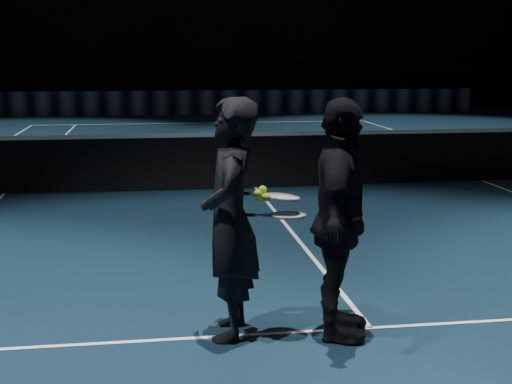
# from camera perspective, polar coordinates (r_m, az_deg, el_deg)

# --- Properties ---
(floor) EXTENTS (36.00, 36.00, 0.00)m
(floor) POSITION_cam_1_polar(r_m,az_deg,el_deg) (12.07, -0.04, 0.34)
(floor) COLOR black
(floor) RESTS_ON ground
(court_lines) EXTENTS (10.98, 23.78, 0.01)m
(court_lines) POSITION_cam_1_polar(r_m,az_deg,el_deg) (12.07, -0.04, 0.36)
(court_lines) COLOR white
(court_lines) RESTS_ON floor
(net_mesh) EXTENTS (12.80, 0.02, 0.86)m
(net_mesh) POSITION_cam_1_polar(r_m,az_deg,el_deg) (12.00, -0.04, 2.45)
(net_mesh) COLOR black
(net_mesh) RESTS_ON floor
(net_tape) EXTENTS (12.80, 0.03, 0.07)m
(net_tape) POSITION_cam_1_polar(r_m,az_deg,el_deg) (11.94, -0.04, 4.66)
(net_tape) COLOR white
(net_tape) RESTS_ON net_mesh
(sponsor_backdrop) EXTENTS (22.00, 0.15, 0.90)m
(sponsor_backdrop) POSITION_cam_1_polar(r_m,az_deg,el_deg) (27.35, -4.86, 7.15)
(sponsor_backdrop) COLOR black
(sponsor_backdrop) RESTS_ON floor
(player_a) EXTENTS (0.57, 0.76, 1.90)m
(player_a) POSITION_cam_1_polar(r_m,az_deg,el_deg) (5.56, -2.08, -2.21)
(player_a) COLOR black
(player_a) RESTS_ON floor
(player_b) EXTENTS (0.79, 1.20, 1.90)m
(player_b) POSITION_cam_1_polar(r_m,az_deg,el_deg) (5.56, 6.70, -2.28)
(player_b) COLOR black
(player_b) RESTS_ON floor
(racket_lower) EXTENTS (0.71, 0.34, 0.03)m
(racket_lower) POSITION_cam_1_polar(r_m,az_deg,el_deg) (5.53, 2.57, -1.87)
(racket_lower) COLOR black
(racket_lower) RESTS_ON player_a
(racket_upper) EXTENTS (0.70, 0.30, 0.10)m
(racket_upper) POSITION_cam_1_polar(r_m,az_deg,el_deg) (5.54, 2.07, -0.40)
(racket_upper) COLOR black
(racket_upper) RESTS_ON player_b
(tennis_balls) EXTENTS (0.12, 0.10, 0.12)m
(tennis_balls) POSITION_cam_1_polar(r_m,az_deg,el_deg) (5.51, 0.56, -0.23)
(tennis_balls) COLOR #A9E12F
(tennis_balls) RESTS_ON racket_upper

